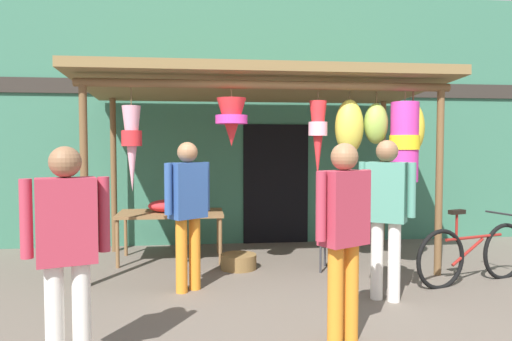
% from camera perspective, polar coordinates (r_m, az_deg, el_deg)
% --- Properties ---
extents(ground_plane, '(30.00, 30.00, 0.00)m').
position_cam_1_polar(ground_plane, '(5.87, 4.79, -13.27)').
color(ground_plane, '#60564C').
extents(shop_facade, '(10.00, 0.29, 4.19)m').
position_cam_1_polar(shop_facade, '(8.09, 1.34, 6.17)').
color(shop_facade, '#387056').
rests_on(shop_facade, ground_plane).
extents(market_stall_canopy, '(4.82, 2.37, 2.62)m').
position_cam_1_polar(market_stall_canopy, '(6.47, 2.25, 8.54)').
color(market_stall_canopy, brown).
rests_on(market_stall_canopy, ground_plane).
extents(display_table, '(1.48, 0.82, 0.69)m').
position_cam_1_polar(display_table, '(6.92, -10.19, -5.44)').
color(display_table, brown).
rests_on(display_table, ground_plane).
extents(flower_heap_on_table, '(0.57, 0.40, 0.18)m').
position_cam_1_polar(flower_heap_on_table, '(6.91, -10.44, -4.19)').
color(flower_heap_on_table, red).
rests_on(flower_heap_on_table, display_table).
extents(folding_chair, '(0.53, 0.53, 0.84)m').
position_cam_1_polar(folding_chair, '(6.36, 8.98, -7.36)').
color(folding_chair, '#AD1E1E').
rests_on(folding_chair, ground_plane).
extents(wicker_basket_by_table, '(0.48, 0.48, 0.19)m').
position_cam_1_polar(wicker_basket_by_table, '(6.44, -2.11, -10.89)').
color(wicker_basket_by_table, brown).
rests_on(wicker_basket_by_table, ground_plane).
extents(parked_bicycle, '(1.69, 0.62, 0.92)m').
position_cam_1_polar(parked_bicycle, '(6.32, 24.69, -9.11)').
color(parked_bicycle, black).
rests_on(parked_bicycle, ground_plane).
extents(vendor_in_orange, '(0.51, 0.40, 1.70)m').
position_cam_1_polar(vendor_in_orange, '(5.19, 15.39, -4.13)').
color(vendor_in_orange, silver).
rests_on(vendor_in_orange, ground_plane).
extents(customer_foreground, '(0.53, 0.38, 1.66)m').
position_cam_1_polar(customer_foreground, '(4.01, 10.51, -6.51)').
color(customer_foreground, orange).
rests_on(customer_foreground, ground_plane).
extents(shopper_by_bananas, '(0.49, 0.41, 1.68)m').
position_cam_1_polar(shopper_by_bananas, '(5.38, -8.20, -3.93)').
color(shopper_by_bananas, orange).
rests_on(shopper_by_bananas, ground_plane).
extents(passerby_at_right, '(0.57, 0.33, 1.64)m').
position_cam_1_polar(passerby_at_right, '(3.64, -21.80, -7.90)').
color(passerby_at_right, silver).
rests_on(passerby_at_right, ground_plane).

